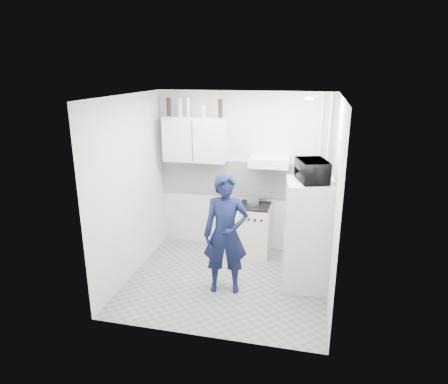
# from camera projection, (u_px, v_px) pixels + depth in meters

# --- Properties ---
(floor) EXTENTS (2.80, 2.80, 0.00)m
(floor) POSITION_uv_depth(u_px,v_px,m) (226.00, 282.00, 5.72)
(floor) COLOR slate
(floor) RESTS_ON ground
(ceiling) EXTENTS (2.80, 2.80, 0.00)m
(ceiling) POSITION_uv_depth(u_px,v_px,m) (227.00, 96.00, 4.95)
(ceiling) COLOR white
(ceiling) RESTS_ON wall_back
(wall_back) EXTENTS (2.80, 0.00, 2.80)m
(wall_back) POSITION_uv_depth(u_px,v_px,m) (244.00, 173.00, 6.50)
(wall_back) COLOR silver
(wall_back) RESTS_ON floor
(wall_left) EXTENTS (0.00, 2.60, 2.60)m
(wall_left) POSITION_uv_depth(u_px,v_px,m) (130.00, 189.00, 5.64)
(wall_left) COLOR silver
(wall_left) RESTS_ON floor
(wall_right) EXTENTS (0.00, 2.60, 2.60)m
(wall_right) POSITION_uv_depth(u_px,v_px,m) (335.00, 203.00, 5.03)
(wall_right) COLOR silver
(wall_right) RESTS_ON floor
(person) EXTENTS (0.66, 0.49, 1.64)m
(person) POSITION_uv_depth(u_px,v_px,m) (226.00, 234.00, 5.29)
(person) COLOR black
(person) RESTS_ON floor
(stove) EXTENTS (0.51, 0.51, 0.81)m
(stove) POSITION_uv_depth(u_px,v_px,m) (254.00, 230.00, 6.48)
(stove) COLOR silver
(stove) RESTS_ON floor
(fridge) EXTENTS (0.70, 0.70, 1.52)m
(fridge) POSITION_uv_depth(u_px,v_px,m) (308.00, 235.00, 5.43)
(fridge) COLOR silver
(fridge) RESTS_ON floor
(stove_top) EXTENTS (0.49, 0.49, 0.03)m
(stove_top) POSITION_uv_depth(u_px,v_px,m) (255.00, 206.00, 6.36)
(stove_top) COLOR black
(stove_top) RESTS_ON stove
(saucepan) EXTENTS (0.20, 0.20, 0.11)m
(saucepan) POSITION_uv_depth(u_px,v_px,m) (253.00, 201.00, 6.36)
(saucepan) COLOR silver
(saucepan) RESTS_ON stove_top
(microwave) EXTENTS (0.60, 0.49, 0.28)m
(microwave) POSITION_uv_depth(u_px,v_px,m) (313.00, 171.00, 5.16)
(microwave) COLOR black
(microwave) RESTS_ON fridge
(bottle_a) EXTENTS (0.07, 0.07, 0.29)m
(bottle_a) POSITION_uv_depth(u_px,v_px,m) (169.00, 107.00, 6.28)
(bottle_a) COLOR black
(bottle_a) RESTS_ON upper_cabinet
(bottle_b) EXTENTS (0.07, 0.07, 0.28)m
(bottle_b) POSITION_uv_depth(u_px,v_px,m) (180.00, 107.00, 6.24)
(bottle_b) COLOR #B2B7BC
(bottle_b) RESTS_ON upper_cabinet
(bottle_c) EXTENTS (0.07, 0.07, 0.29)m
(bottle_c) POSITION_uv_depth(u_px,v_px,m) (188.00, 107.00, 6.21)
(bottle_c) COLOR silver
(bottle_c) RESTS_ON upper_cabinet
(canister_a) EXTENTS (0.07, 0.07, 0.18)m
(canister_a) POSITION_uv_depth(u_px,v_px,m) (204.00, 111.00, 6.17)
(canister_a) COLOR #B2B7BC
(canister_a) RESTS_ON upper_cabinet
(bottle_e) EXTENTS (0.07, 0.07, 0.28)m
(bottle_e) POSITION_uv_depth(u_px,v_px,m) (220.00, 108.00, 6.10)
(bottle_e) COLOR black
(bottle_e) RESTS_ON upper_cabinet
(upper_cabinet) EXTENTS (1.00, 0.35, 0.70)m
(upper_cabinet) POSITION_uv_depth(u_px,v_px,m) (196.00, 139.00, 6.33)
(upper_cabinet) COLOR silver
(upper_cabinet) RESTS_ON wall_back
(range_hood) EXTENTS (0.60, 0.50, 0.14)m
(range_hood) POSITION_uv_depth(u_px,v_px,m) (270.00, 161.00, 6.09)
(range_hood) COLOR silver
(range_hood) RESTS_ON wall_back
(backsplash) EXTENTS (2.74, 0.03, 0.60)m
(backsplash) POSITION_uv_depth(u_px,v_px,m) (243.00, 179.00, 6.51)
(backsplash) COLOR white
(backsplash) RESTS_ON wall_back
(pipe_a) EXTENTS (0.05, 0.05, 2.60)m
(pipe_a) POSITION_uv_depth(u_px,v_px,m) (326.00, 179.00, 6.14)
(pipe_a) COLOR silver
(pipe_a) RESTS_ON floor
(pipe_b) EXTENTS (0.04, 0.04, 2.60)m
(pipe_b) POSITION_uv_depth(u_px,v_px,m) (318.00, 178.00, 6.17)
(pipe_b) COLOR silver
(pipe_b) RESTS_ON floor
(ceiling_spot_fixture) EXTENTS (0.10, 0.10, 0.02)m
(ceiling_spot_fixture) POSITION_uv_depth(u_px,v_px,m) (309.00, 99.00, 4.93)
(ceiling_spot_fixture) COLOR white
(ceiling_spot_fixture) RESTS_ON ceiling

